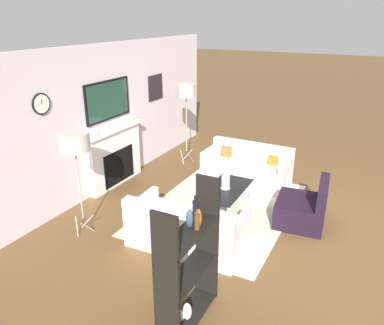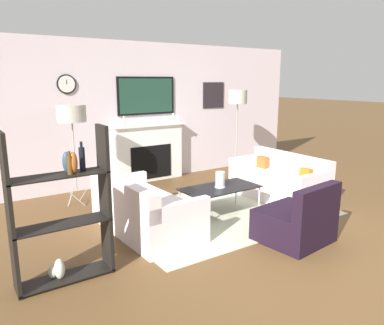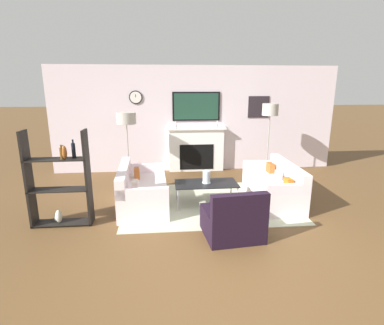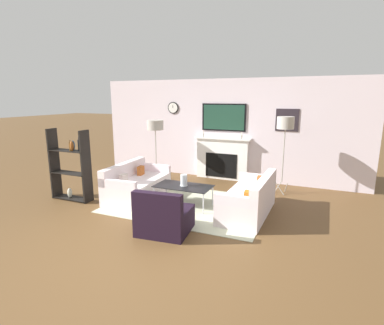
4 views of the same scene
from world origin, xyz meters
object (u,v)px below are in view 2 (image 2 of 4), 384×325
at_px(couch_left, 143,212).
at_px(couch_right, 279,182).
at_px(shelf_unit, 62,212).
at_px(armchair, 297,222).
at_px(floor_lamp_left, 71,115).
at_px(hurricane_candle, 220,180).
at_px(coffee_table, 220,189).
at_px(floor_lamp_right, 238,98).

distance_m(couch_left, couch_right, 2.57).
xyz_separation_m(couch_right, shelf_unit, (-3.79, -0.68, 0.44)).
distance_m(armchair, floor_lamp_left, 3.68).
distance_m(floor_lamp_left, shelf_unit, 2.53).
bearing_deg(couch_left, floor_lamp_left, 104.10).
relative_size(couch_right, armchair, 1.92).
bearing_deg(hurricane_candle, coffee_table, -125.33).
height_order(armchair, hurricane_candle, armchair).
bearing_deg(armchair, coffee_table, 100.29).
distance_m(armchair, shelf_unit, 2.78).
height_order(couch_right, hurricane_candle, couch_right).
height_order(couch_left, floor_lamp_left, floor_lamp_left).
xyz_separation_m(hurricane_candle, floor_lamp_left, (-1.62, 1.68, 0.92)).
relative_size(armchair, coffee_table, 0.77).
relative_size(couch_left, coffee_table, 1.45).
xyz_separation_m(hurricane_candle, shelf_unit, (-2.44, -0.59, 0.18)).
distance_m(floor_lamp_right, shelf_unit, 4.85).
height_order(armchair, shelf_unit, shelf_unit).
distance_m(couch_right, armchair, 1.76).
xyz_separation_m(coffee_table, floor_lamp_left, (-1.61, 1.69, 1.05)).
relative_size(couch_left, armchair, 1.89).
bearing_deg(shelf_unit, floor_lamp_left, 70.24).
bearing_deg(shelf_unit, hurricane_candle, 13.68).
xyz_separation_m(couch_left, armchair, (1.44, -1.36, -0.02)).
height_order(coffee_table, floor_lamp_right, floor_lamp_right).
height_order(couch_left, armchair, armchair).
bearing_deg(floor_lamp_right, shelf_unit, -151.49).
xyz_separation_m(hurricane_candle, floor_lamp_right, (1.75, 1.68, 1.08)).
xyz_separation_m(armchair, floor_lamp_right, (1.53, 2.95, 1.37)).
height_order(floor_lamp_left, shelf_unit, floor_lamp_left).
relative_size(couch_right, hurricane_candle, 7.27).
distance_m(coffee_table, floor_lamp_left, 2.56).
relative_size(couch_right, coffee_table, 1.47).
height_order(couch_right, floor_lamp_right, floor_lamp_right).
height_order(couch_left, hurricane_candle, couch_left).
xyz_separation_m(couch_right, floor_lamp_right, (0.40, 1.59, 1.34)).
bearing_deg(floor_lamp_right, couch_left, -151.80).
relative_size(couch_right, shelf_unit, 1.10).
height_order(couch_right, armchair, armchair).
bearing_deg(couch_left, hurricane_candle, -4.15).
xyz_separation_m(couch_right, coffee_table, (-1.35, -0.10, 0.13)).
bearing_deg(armchair, couch_right, 50.41).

